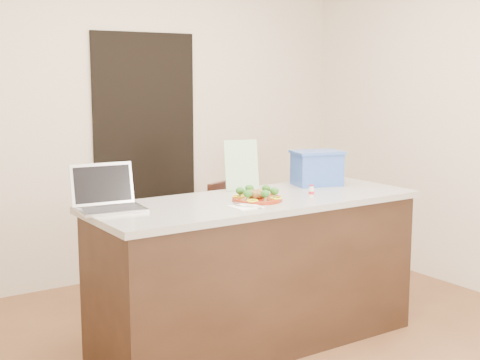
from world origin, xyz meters
TOP-DOWN VIEW (x-y plane):
  - ground at (0.00, 0.00)m, footprint 4.00×4.00m
  - room_shell at (0.00, 0.00)m, footprint 4.00×4.00m
  - doorway at (0.10, 1.98)m, footprint 0.90×0.02m
  - island at (0.00, 0.25)m, footprint 2.06×0.76m
  - plate at (-0.04, 0.18)m, footprint 0.30×0.30m
  - meatballs at (-0.04, 0.19)m, footprint 0.12×0.12m
  - broccoli at (-0.04, 0.18)m, footprint 0.24×0.26m
  - pepper_rings at (-0.04, 0.18)m, footprint 0.25×0.25m
  - napkin at (-0.20, 0.06)m, footprint 0.16×0.16m
  - fork at (-0.22, 0.07)m, footprint 0.07×0.14m
  - knife at (-0.17, 0.04)m, footprint 0.07×0.22m
  - yogurt_bottle at (0.32, 0.12)m, footprint 0.03×0.03m
  - laptop at (-0.88, 0.44)m, footprint 0.38×0.32m
  - leaflet at (0.09, 0.54)m, footprint 0.23×0.09m
  - blue_box at (0.63, 0.43)m, footprint 0.38×0.31m
  - chair at (0.28, 0.93)m, footprint 0.52×0.53m

SIDE VIEW (x-z plane):
  - ground at x=0.00m, z-range 0.00..0.00m
  - island at x=0.00m, z-range 0.00..0.92m
  - chair at x=0.28m, z-range 0.06..0.96m
  - napkin at x=-0.20m, z-range 0.92..0.93m
  - fork at x=-0.22m, z-range 0.93..0.93m
  - knife at x=-0.17m, z-range 0.93..0.93m
  - plate at x=-0.04m, z-range 0.92..0.94m
  - pepper_rings at x=-0.04m, z-range 0.94..0.95m
  - yogurt_bottle at x=0.32m, z-range 0.91..0.99m
  - meatballs at x=-0.04m, z-range 0.94..0.98m
  - broccoli at x=-0.04m, z-range 0.96..1.00m
  - laptop at x=-0.88m, z-range 0.86..1.11m
  - doorway at x=0.10m, z-range 0.00..2.00m
  - blue_box at x=0.63m, z-range 0.92..1.15m
  - leaflet at x=0.09m, z-range 0.92..1.25m
  - room_shell at x=0.00m, z-range -0.38..3.62m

